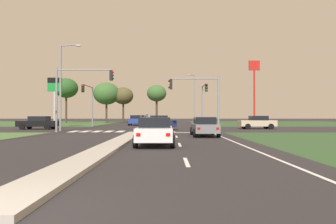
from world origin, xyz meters
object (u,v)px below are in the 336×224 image
Objects in this scene: car_blue_eighth at (137,120)px; traffic_signal_near_left at (79,87)px; traffic_signal_far_right at (205,97)px; fuel_price_totem at (56,91)px; car_maroon_fifth at (144,119)px; car_silver_second at (142,119)px; car_beige_sixth at (259,122)px; car_navy_near at (160,123)px; treeline_second at (108,94)px; fastfood_pole_sign at (256,78)px; car_grey_fourth at (206,126)px; traffic_signal_far_left at (91,98)px; treeline_near at (68,88)px; pedestrian_at_median at (148,118)px; treeline_third at (125,96)px; car_black_third at (40,123)px; street_lamp_second at (64,83)px; traffic_signal_near_right at (201,93)px; car_white_seventh at (157,131)px; treeline_fourth at (158,94)px; street_lamp_third at (195,96)px.

traffic_signal_near_left is (-3.44, -19.14, 3.43)m from car_blue_eighth.
traffic_signal_far_right is 0.89× the size of fuel_price_totem.
traffic_signal_far_right is (10.01, -21.33, 3.20)m from car_maroon_fifth.
car_silver_second is 0.74× the size of traffic_signal_far_right.
car_beige_sixth is (15.53, -20.30, -0.04)m from car_silver_second.
car_navy_near is at bearing -130.19° from traffic_signal_far_right.
car_navy_near is 32.97m from treeline_second.
car_grey_fourth is at bearing -113.58° from fastfood_pole_sign.
traffic_signal_far_left is 0.60× the size of treeline_near.
treeline_second is (-9.97, 19.72, 4.90)m from pedestrian_at_median.
traffic_signal_near_left is at bearing -88.33° from treeline_third.
treeline_third is at bearing -9.88° from car_black_third.
street_lamp_second is at bearing -149.36° from traffic_signal_far_right.
car_maroon_fifth is at bearing -19.40° from car_black_third.
traffic_signal_near_left reaches higher than traffic_signal_near_right.
street_lamp_second is (3.99, -3.60, 4.16)m from car_black_third.
fastfood_pole_sign reaches higher than treeline_second.
fuel_price_totem reaches higher than car_beige_sixth.
traffic_signal_near_right is at bearing 131.90° from car_beige_sixth.
car_white_seventh is 0.82× the size of traffic_signal_near_right.
traffic_signal_near_left is (-18.94, -6.69, 3.46)m from car_beige_sixth.
treeline_second is (-2.56, 23.46, 2.23)m from traffic_signal_far_left.
treeline_third is (0.88, 24.16, 1.78)m from traffic_signal_far_left.
street_lamp_second is at bearing -142.52° from fastfood_pole_sign.
car_maroon_fifth is 31.27m from street_lamp_second.
car_maroon_fifth is 22.25m from traffic_signal_far_left.
car_beige_sixth is (7.61, 11.67, 0.03)m from car_grey_fourth.
car_silver_second is 0.93× the size of car_grey_fourth.
car_beige_sixth is at bearing 41.90° from traffic_signal_near_right.
fuel_price_totem is (-9.63, -16.25, 3.93)m from car_silver_second.
treeline_second reaches higher than traffic_signal_near_right.
treeline_third reaches higher than car_blue_eighth.
treeline_near is 1.25× the size of treeline_third.
treeline_near is at bearing 125.01° from traffic_signal_near_right.
car_beige_sixth is at bearing -55.33° from treeline_third.
treeline_fourth reaches higher than pedestrian_at_median.
street_lamp_third reaches higher than traffic_signal_far_left.
traffic_signal_far_right is (5.42, 23.43, 3.21)m from car_white_seventh.
treeline_third reaches higher than traffic_signal_near_left.
car_silver_second is 0.45× the size of treeline_near.
treeline_second is at bearing 96.22° from traffic_signal_far_left.
traffic_signal_far_right is (9.86, -15.48, 3.16)m from car_silver_second.
pedestrian_at_median is at bearing 111.57° from traffic_signal_near_right.
car_blue_eighth is at bearing 71.40° from street_lamp_second.
treeline_fourth is at bearing 69.92° from pedestrian_at_median.
street_lamp_third is at bearing -132.34° from car_blue_eighth.
traffic_signal_near_right is (-7.46, -6.69, 2.89)m from car_beige_sixth.
car_black_third is at bearing 128.22° from car_white_seventh.
treeline_fourth is (2.91, 0.95, 5.32)m from car_maroon_fifth.
car_beige_sixth reaches higher than car_grey_fourth.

